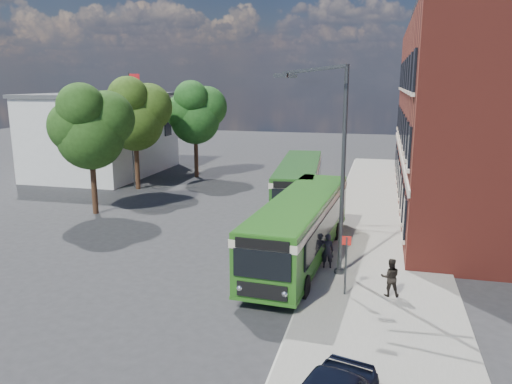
# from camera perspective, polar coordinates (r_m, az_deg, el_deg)

# --- Properties ---
(ground) EXTENTS (120.00, 120.00, 0.00)m
(ground) POSITION_cam_1_polar(r_m,az_deg,el_deg) (25.14, -2.09, -6.82)
(ground) COLOR #2A2A2D
(ground) RESTS_ON ground
(pavement) EXTENTS (6.00, 48.00, 0.15)m
(pavement) POSITION_cam_1_polar(r_m,az_deg,el_deg) (31.84, 14.29, -2.89)
(pavement) COLOR gray
(pavement) RESTS_ON ground
(kerb_line) EXTENTS (0.12, 48.00, 0.01)m
(kerb_line) POSITION_cam_1_polar(r_m,az_deg,el_deg) (31.98, 8.81, -2.71)
(kerb_line) COLOR beige
(kerb_line) RESTS_ON ground
(brick_office) EXTENTS (12.10, 26.00, 14.20)m
(brick_office) POSITION_cam_1_polar(r_m,az_deg,el_deg) (35.53, 26.42, 9.05)
(brick_office) COLOR maroon
(brick_office) RESTS_ON ground
(white_building) EXTENTS (9.40, 13.40, 7.30)m
(white_building) POSITION_cam_1_polar(r_m,az_deg,el_deg) (47.90, -17.00, 6.39)
(white_building) COLOR silver
(white_building) RESTS_ON ground
(flagpole) EXTENTS (0.95, 0.10, 9.00)m
(flagpole) POSITION_cam_1_polar(r_m,az_deg,el_deg) (40.71, -14.00, 7.38)
(flagpole) COLOR #373A3C
(flagpole) RESTS_ON ground
(street_lamp) EXTENTS (2.96, 2.38, 9.00)m
(street_lamp) POSITION_cam_1_polar(r_m,az_deg,el_deg) (21.14, 8.95, 2.75)
(street_lamp) COLOR #373A3C
(street_lamp) RESTS_ON ground
(bus_stop_sign) EXTENTS (0.35, 0.08, 2.52)m
(bus_stop_sign) POSITION_cam_1_polar(r_m,az_deg,el_deg) (19.80, 10.23, -7.81)
(bus_stop_sign) COLOR #373A3C
(bus_stop_sign) RESTS_ON ground
(bus_front) EXTENTS (3.35, 12.58, 3.02)m
(bus_front) POSITION_cam_1_polar(r_m,az_deg,el_deg) (23.60, 5.13, -3.49)
(bus_front) COLOR #28631A
(bus_front) RESTS_ON ground
(bus_rear) EXTENTS (3.64, 12.42, 3.02)m
(bus_rear) POSITION_cam_1_polar(r_m,az_deg,el_deg) (33.82, 4.94, 1.41)
(bus_rear) COLOR #24551C
(bus_rear) RESTS_ON ground
(pedestrian_a) EXTENTS (0.65, 0.50, 1.58)m
(pedestrian_a) POSITION_cam_1_polar(r_m,az_deg,el_deg) (22.60, 8.14, -6.67)
(pedestrian_a) COLOR black
(pedestrian_a) RESTS_ON pavement
(pedestrian_b) EXTENTS (0.81, 0.67, 1.52)m
(pedestrian_b) POSITION_cam_1_polar(r_m,az_deg,el_deg) (20.26, 15.09, -9.38)
(pedestrian_b) COLOR black
(pedestrian_b) RESTS_ON pavement
(tree_left) EXTENTS (4.90, 4.66, 8.28)m
(tree_left) POSITION_cam_1_polar(r_m,az_deg,el_deg) (32.83, -18.43, 7.16)
(tree_left) COLOR #332012
(tree_left) RESTS_ON ground
(tree_mid) EXTENTS (5.18, 4.92, 8.74)m
(tree_mid) POSITION_cam_1_polar(r_m,az_deg,el_deg) (39.74, -13.68, 8.72)
(tree_mid) COLOR #332012
(tree_mid) RESTS_ON ground
(tree_right) EXTENTS (5.00, 4.76, 8.45)m
(tree_right) POSITION_cam_1_polar(r_m,az_deg,el_deg) (44.00, -6.93, 9.05)
(tree_right) COLOR #332012
(tree_right) RESTS_ON ground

